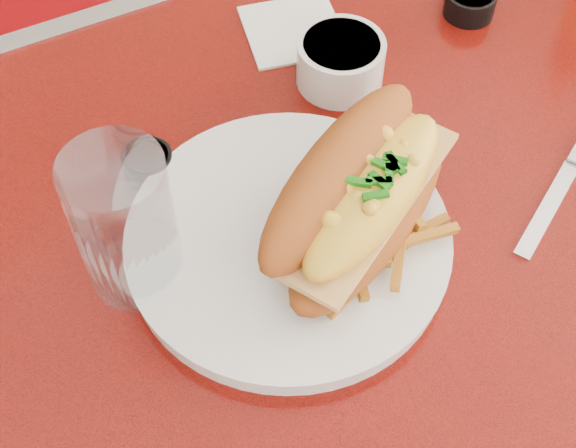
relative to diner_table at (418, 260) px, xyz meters
name	(u,v)px	position (x,y,z in m)	size (l,w,h in m)	color
ground	(374,441)	(0.00, 0.00, -0.61)	(8.00, 8.00, 0.00)	silver
diner_table	(418,260)	(0.00, 0.00, 0.00)	(1.23, 0.83, 0.77)	red
booth_bench_far	(184,49)	(0.00, 0.81, -0.32)	(1.20, 0.51, 0.90)	maroon
dinner_plate	(288,241)	(-0.18, -0.01, 0.17)	(0.36, 0.36, 0.02)	white
mac_hoagie	(360,194)	(-0.12, -0.03, 0.23)	(0.28, 0.23, 0.11)	#A8511B
fries_pile	(370,235)	(-0.12, -0.05, 0.20)	(0.12, 0.11, 0.03)	orange
fork	(353,207)	(-0.11, -0.01, 0.18)	(0.05, 0.14, 0.00)	silver
gravy_ramekin	(341,61)	(-0.02, 0.17, 0.19)	(0.12, 0.12, 0.05)	white
sauce_cup_left	(148,163)	(-0.26, 0.14, 0.18)	(0.06, 0.06, 0.03)	black
sauce_cup_right	(470,2)	(0.17, 0.20, 0.18)	(0.08, 0.08, 0.03)	black
water_tumbler	(125,224)	(-0.32, 0.03, 0.24)	(0.09, 0.09, 0.16)	#A1BBD0
knife	(569,170)	(0.12, -0.06, 0.16)	(0.19, 0.12, 0.01)	silver
paper_napkin	(293,30)	(-0.03, 0.27, 0.16)	(0.11, 0.11, 0.00)	white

